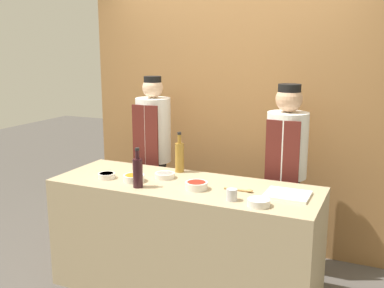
{
  "coord_description": "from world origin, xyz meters",
  "views": [
    {
      "loc": [
        1.4,
        -2.96,
        1.91
      ],
      "look_at": [
        0.0,
        0.15,
        1.17
      ],
      "focal_mm": 42.0,
      "sensor_mm": 36.0,
      "label": 1
    }
  ],
  "objects_px": {
    "sauce_bowl_orange": "(134,178)",
    "cutting_board": "(287,195)",
    "sauce_bowl_purple": "(107,175)",
    "chef_left": "(154,156)",
    "wooden_spoon": "(242,190)",
    "cup_steel": "(232,195)",
    "sauce_bowl_yellow": "(165,175)",
    "chef_right": "(286,172)",
    "sauce_bowl_red": "(196,185)",
    "bottle_wine": "(138,172)",
    "sauce_bowl_white": "(259,202)",
    "bottle_vinegar": "(179,156)"
  },
  "relations": [
    {
      "from": "sauce_bowl_yellow",
      "to": "wooden_spoon",
      "type": "height_order",
      "value": "sauce_bowl_yellow"
    },
    {
      "from": "bottle_vinegar",
      "to": "wooden_spoon",
      "type": "xyz_separation_m",
      "value": [
        0.63,
        -0.29,
        -0.12
      ]
    },
    {
      "from": "cup_steel",
      "to": "wooden_spoon",
      "type": "relative_size",
      "value": 0.37
    },
    {
      "from": "sauce_bowl_white",
      "to": "chef_left",
      "type": "xyz_separation_m",
      "value": [
        -1.28,
        0.9,
        -0.02
      ]
    },
    {
      "from": "chef_right",
      "to": "sauce_bowl_white",
      "type": "bearing_deg",
      "value": -88.45
    },
    {
      "from": "sauce_bowl_yellow",
      "to": "sauce_bowl_orange",
      "type": "xyz_separation_m",
      "value": [
        -0.18,
        -0.18,
        0.01
      ]
    },
    {
      "from": "sauce_bowl_yellow",
      "to": "chef_right",
      "type": "xyz_separation_m",
      "value": [
        0.83,
        0.58,
        -0.03
      ]
    },
    {
      "from": "sauce_bowl_purple",
      "to": "chef_left",
      "type": "relative_size",
      "value": 0.08
    },
    {
      "from": "sauce_bowl_red",
      "to": "sauce_bowl_white",
      "type": "height_order",
      "value": "sauce_bowl_red"
    },
    {
      "from": "sauce_bowl_red",
      "to": "chef_right",
      "type": "distance_m",
      "value": 0.89
    },
    {
      "from": "chef_right",
      "to": "sauce_bowl_red",
      "type": "bearing_deg",
      "value": -123.33
    },
    {
      "from": "bottle_wine",
      "to": "chef_right",
      "type": "xyz_separation_m",
      "value": [
        0.9,
        0.88,
        -0.12
      ]
    },
    {
      "from": "wooden_spoon",
      "to": "cutting_board",
      "type": "bearing_deg",
      "value": 6.18
    },
    {
      "from": "cutting_board",
      "to": "bottle_vinegar",
      "type": "xyz_separation_m",
      "value": [
        -0.96,
        0.25,
        0.12
      ]
    },
    {
      "from": "bottle_wine",
      "to": "cup_steel",
      "type": "xyz_separation_m",
      "value": [
        0.73,
        0.01,
        -0.08
      ]
    },
    {
      "from": "sauce_bowl_yellow",
      "to": "chef_right",
      "type": "height_order",
      "value": "chef_right"
    },
    {
      "from": "sauce_bowl_purple",
      "to": "sauce_bowl_white",
      "type": "relative_size",
      "value": 0.9
    },
    {
      "from": "wooden_spoon",
      "to": "chef_left",
      "type": "bearing_deg",
      "value": 148.75
    },
    {
      "from": "chef_right",
      "to": "sauce_bowl_purple",
      "type": "bearing_deg",
      "value": -148.01
    },
    {
      "from": "cutting_board",
      "to": "bottle_wine",
      "type": "xyz_separation_m",
      "value": [
        -1.06,
        -0.25,
        0.11
      ]
    },
    {
      "from": "sauce_bowl_red",
      "to": "bottle_vinegar",
      "type": "height_order",
      "value": "bottle_vinegar"
    },
    {
      "from": "sauce_bowl_orange",
      "to": "cutting_board",
      "type": "height_order",
      "value": "sauce_bowl_orange"
    },
    {
      "from": "bottle_wine",
      "to": "sauce_bowl_yellow",
      "type": "bearing_deg",
      "value": 76.76
    },
    {
      "from": "sauce_bowl_yellow",
      "to": "cutting_board",
      "type": "xyz_separation_m",
      "value": [
        0.99,
        -0.04,
        -0.01
      ]
    },
    {
      "from": "wooden_spoon",
      "to": "bottle_vinegar",
      "type": "bearing_deg",
      "value": 155.76
    },
    {
      "from": "sauce_bowl_red",
      "to": "cup_steel",
      "type": "relative_size",
      "value": 2.06
    },
    {
      "from": "bottle_vinegar",
      "to": "wooden_spoon",
      "type": "bearing_deg",
      "value": -24.24
    },
    {
      "from": "chef_right",
      "to": "sauce_bowl_yellow",
      "type": "bearing_deg",
      "value": -145.06
    },
    {
      "from": "bottle_vinegar",
      "to": "sauce_bowl_orange",
      "type": "bearing_deg",
      "value": -117.79
    },
    {
      "from": "cutting_board",
      "to": "chef_right",
      "type": "height_order",
      "value": "chef_right"
    },
    {
      "from": "bottle_wine",
      "to": "chef_right",
      "type": "distance_m",
      "value": 1.26
    },
    {
      "from": "sauce_bowl_yellow",
      "to": "wooden_spoon",
      "type": "bearing_deg",
      "value": -6.61
    },
    {
      "from": "bottle_vinegar",
      "to": "bottle_wine",
      "type": "bearing_deg",
      "value": -101.09
    },
    {
      "from": "sauce_bowl_purple",
      "to": "sauce_bowl_orange",
      "type": "bearing_deg",
      "value": 4.29
    },
    {
      "from": "chef_right",
      "to": "sauce_bowl_orange",
      "type": "bearing_deg",
      "value": -142.93
    },
    {
      "from": "bottle_vinegar",
      "to": "chef_left",
      "type": "xyz_separation_m",
      "value": [
        -0.45,
        0.37,
        -0.12
      ]
    },
    {
      "from": "sauce_bowl_red",
      "to": "sauce_bowl_orange",
      "type": "distance_m",
      "value": 0.52
    },
    {
      "from": "bottle_wine",
      "to": "cutting_board",
      "type": "bearing_deg",
      "value": 13.42
    },
    {
      "from": "cutting_board",
      "to": "chef_left",
      "type": "height_order",
      "value": "chef_left"
    },
    {
      "from": "cup_steel",
      "to": "chef_left",
      "type": "height_order",
      "value": "chef_left"
    },
    {
      "from": "sauce_bowl_yellow",
      "to": "cup_steel",
      "type": "bearing_deg",
      "value": -23.4
    },
    {
      "from": "bottle_wine",
      "to": "wooden_spoon",
      "type": "bearing_deg",
      "value": 16.49
    },
    {
      "from": "sauce_bowl_yellow",
      "to": "cutting_board",
      "type": "relative_size",
      "value": 0.52
    },
    {
      "from": "sauce_bowl_purple",
      "to": "cutting_board",
      "type": "bearing_deg",
      "value": 6.35
    },
    {
      "from": "sauce_bowl_white",
      "to": "chef_left",
      "type": "bearing_deg",
      "value": 144.99
    },
    {
      "from": "sauce_bowl_orange",
      "to": "cutting_board",
      "type": "xyz_separation_m",
      "value": [
        1.16,
        0.14,
        -0.02
      ]
    },
    {
      "from": "bottle_vinegar",
      "to": "wooden_spoon",
      "type": "relative_size",
      "value": 1.54
    },
    {
      "from": "sauce_bowl_purple",
      "to": "wooden_spoon",
      "type": "bearing_deg",
      "value": 6.4
    },
    {
      "from": "wooden_spoon",
      "to": "chef_right",
      "type": "height_order",
      "value": "chef_right"
    },
    {
      "from": "sauce_bowl_orange",
      "to": "wooden_spoon",
      "type": "distance_m",
      "value": 0.84
    }
  ]
}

